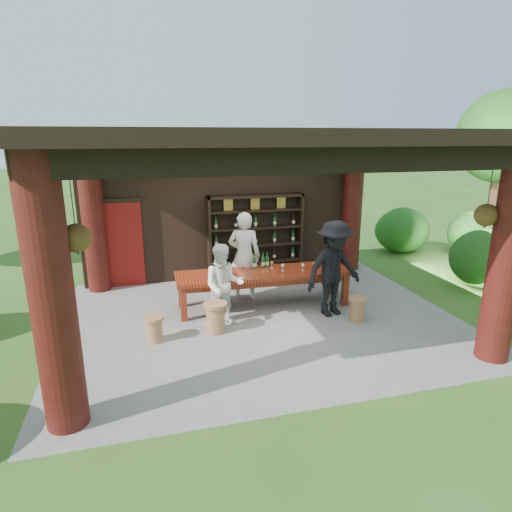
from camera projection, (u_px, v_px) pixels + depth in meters
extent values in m
plane|color=#2D5119|center=(261.00, 318.00, 8.30)|extent=(90.00, 90.00, 0.00)
cube|color=slate|center=(261.00, 321.00, 8.32)|extent=(7.40, 5.90, 0.10)
cube|color=black|center=(231.00, 211.00, 10.41)|extent=(7.00, 0.18, 3.30)
cube|color=maroon|center=(122.00, 245.00, 9.84)|extent=(0.95, 0.06, 2.00)
cylinder|color=#380C0A|center=(52.00, 298.00, 4.84)|extent=(0.50, 0.50, 3.30)
cylinder|color=#380C0A|center=(507.00, 258.00, 6.42)|extent=(0.50, 0.50, 3.30)
cylinder|color=#380C0A|center=(93.00, 219.00, 9.44)|extent=(0.50, 0.50, 3.30)
cylinder|color=#380C0A|center=(352.00, 207.00, 11.02)|extent=(0.50, 0.50, 3.30)
cube|color=black|center=(316.00, 158.00, 5.22)|extent=(6.70, 0.35, 0.35)
cube|color=black|center=(68.00, 154.00, 6.66)|extent=(0.30, 5.20, 0.30)
cube|color=black|center=(419.00, 150.00, 8.24)|extent=(0.30, 5.20, 0.30)
cube|color=black|center=(262.00, 137.00, 7.38)|extent=(7.50, 6.00, 0.20)
cylinder|color=black|center=(73.00, 208.00, 4.83)|extent=(0.01, 0.01, 0.75)
cone|color=black|center=(77.00, 247.00, 4.96)|extent=(0.32, 0.32, 0.18)
sphere|color=#1E5919|center=(76.00, 238.00, 4.93)|extent=(0.34, 0.34, 0.34)
cylinder|color=black|center=(490.00, 192.00, 6.26)|extent=(0.01, 0.01, 0.75)
cone|color=black|center=(485.00, 222.00, 6.39)|extent=(0.32, 0.32, 0.18)
sphere|color=#1E5919|center=(486.00, 215.00, 6.36)|extent=(0.34, 0.34, 0.34)
cube|color=#60190D|center=(263.00, 273.00, 8.72)|extent=(3.58, 1.01, 0.08)
cube|color=#60190D|center=(263.00, 278.00, 8.75)|extent=(3.38, 0.85, 0.12)
cube|color=#60190D|center=(184.00, 304.00, 8.11)|extent=(0.12, 0.12, 0.67)
cube|color=#60190D|center=(345.00, 290.00, 8.86)|extent=(0.12, 0.12, 0.67)
cube|color=#60190D|center=(181.00, 291.00, 8.78)|extent=(0.12, 0.12, 0.67)
cube|color=#60190D|center=(331.00, 279.00, 9.53)|extent=(0.12, 0.12, 0.67)
cylinder|color=#975C3C|center=(216.00, 319.00, 7.67)|extent=(0.33, 0.33, 0.49)
cylinder|color=#975C3C|center=(215.00, 305.00, 7.59)|extent=(0.42, 0.42, 0.07)
cylinder|color=#975C3C|center=(357.00, 310.00, 8.17)|extent=(0.28, 0.28, 0.41)
cylinder|color=#975C3C|center=(358.00, 299.00, 8.10)|extent=(0.36, 0.36, 0.06)
cylinder|color=#975C3C|center=(155.00, 330.00, 7.33)|extent=(0.27, 0.27, 0.40)
cylinder|color=#975C3C|center=(154.00, 318.00, 7.27)|extent=(0.34, 0.34, 0.05)
imported|color=beige|center=(244.00, 256.00, 9.10)|extent=(0.82, 0.69, 1.90)
imported|color=white|center=(224.00, 285.00, 7.84)|extent=(0.82, 0.68, 1.55)
imported|color=black|center=(334.00, 269.00, 8.24)|extent=(1.35, 0.97, 1.89)
cube|color=#BF6672|center=(223.00, 273.00, 8.38)|extent=(0.26, 0.19, 0.14)
ellipsoid|color=#194C14|center=(485.00, 263.00, 9.91)|extent=(1.60, 1.60, 1.36)
ellipsoid|color=#194C14|center=(401.00, 233.00, 12.92)|extent=(1.60, 1.60, 1.36)
ellipsoid|color=#194C14|center=(476.00, 237.00, 12.40)|extent=(1.60, 1.60, 1.36)
cylinder|color=#3F2819|center=(495.00, 196.00, 13.48)|extent=(0.36, 0.36, 3.20)
sphere|color=#194C14|center=(504.00, 136.00, 12.99)|extent=(2.80, 2.80, 2.80)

